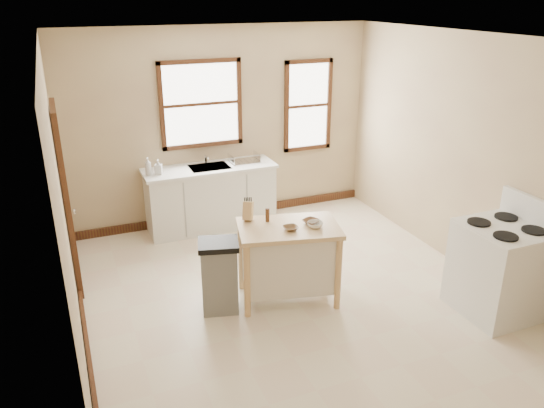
{
  "coord_description": "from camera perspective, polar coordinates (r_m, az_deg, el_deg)",
  "views": [
    {
      "loc": [
        -2.18,
        -4.69,
        3.2
      ],
      "look_at": [
        -0.09,
        0.4,
        0.99
      ],
      "focal_mm": 35.0,
      "sensor_mm": 36.0,
      "label": 1
    }
  ],
  "objects": [
    {
      "name": "dish_rack",
      "position": [
        7.65,
        -3.0,
        4.9
      ],
      "size": [
        0.51,
        0.45,
        0.1
      ],
      "primitive_type": null,
      "rotation": [
        0.0,
        0.0,
        0.39
      ],
      "color": "silver",
      "rests_on": "sink_counter"
    },
    {
      "name": "floor",
      "position": [
        6.08,
        2.24,
        -9.92
      ],
      "size": [
        5.0,
        5.0,
        0.0
      ],
      "primitive_type": "plane",
      "color": "beige",
      "rests_on": "ground"
    },
    {
      "name": "baseboard_back",
      "position": [
        8.12,
        -4.98,
        -0.98
      ],
      "size": [
        4.5,
        0.04,
        0.12
      ],
      "primitive_type": "cube",
      "color": "#38170F",
      "rests_on": "ground"
    },
    {
      "name": "ceiling",
      "position": [
        5.18,
        2.71,
        17.4
      ],
      "size": [
        5.0,
        5.0,
        0.0
      ],
      "primitive_type": "plane",
      "rotation": [
        3.14,
        0.0,
        0.0
      ],
      "color": "white",
      "rests_on": "ground"
    },
    {
      "name": "bowl_a",
      "position": [
        5.56,
        2.03,
        -2.61
      ],
      "size": [
        0.16,
        0.16,
        0.04
      ],
      "primitive_type": "imported",
      "rotation": [
        0.0,
        0.0,
        -0.02
      ],
      "color": "brown",
      "rests_on": "kitchen_island"
    },
    {
      "name": "trash_bin",
      "position": [
        5.69,
        -5.67,
        -7.73
      ],
      "size": [
        0.49,
        0.44,
        0.81
      ],
      "primitive_type": null,
      "rotation": [
        0.0,
        0.0,
        -0.26
      ],
      "color": "slate",
      "rests_on": "ground"
    },
    {
      "name": "window_side",
      "position": [
        8.15,
        3.87,
        10.5
      ],
      "size": [
        0.77,
        0.06,
        1.37
      ],
      "primitive_type": null,
      "color": "#38170F",
      "rests_on": "wall_back"
    },
    {
      "name": "sink_counter",
      "position": [
        7.65,
        -6.6,
        0.72
      ],
      "size": [
        1.86,
        0.62,
        0.92
      ],
      "primitive_type": null,
      "color": "silver",
      "rests_on": "ground"
    },
    {
      "name": "knife_block",
      "position": [
        5.77,
        -2.59,
        -0.8
      ],
      "size": [
        0.14,
        0.14,
        0.2
      ],
      "primitive_type": null,
      "rotation": [
        0.0,
        0.0,
        -0.59
      ],
      "color": "tan",
      "rests_on": "kitchen_island"
    },
    {
      "name": "soap_bottle_a",
      "position": [
        7.26,
        -13.18,
        3.97
      ],
      "size": [
        0.12,
        0.12,
        0.24
      ],
      "primitive_type": "imported",
      "rotation": [
        0.0,
        0.0,
        -0.37
      ],
      "color": "#B2B2B2",
      "rests_on": "sink_counter"
    },
    {
      "name": "gas_stove",
      "position": [
        6.02,
        23.33,
        -5.4
      ],
      "size": [
        0.79,
        0.8,
        1.25
      ],
      "primitive_type": null,
      "color": "white",
      "rests_on": "ground"
    },
    {
      "name": "door_left",
      "position": [
        6.36,
        -21.23,
        0.56
      ],
      "size": [
        0.06,
        0.9,
        2.1
      ],
      "primitive_type": "cube",
      "color": "#38170F",
      "rests_on": "ground"
    },
    {
      "name": "bowl_b",
      "position": [
        5.73,
        4.23,
        -1.89
      ],
      "size": [
        0.23,
        0.23,
        0.04
      ],
      "primitive_type": "imported",
      "rotation": [
        0.0,
        0.0,
        0.42
      ],
      "color": "brown",
      "rests_on": "kitchen_island"
    },
    {
      "name": "window_main",
      "position": [
        7.55,
        -7.63,
        10.61
      ],
      "size": [
        1.17,
        0.06,
        1.22
      ],
      "primitive_type": null,
      "color": "#38170F",
      "rests_on": "wall_back"
    },
    {
      "name": "wall_right",
      "position": [
        6.7,
        20.31,
        4.89
      ],
      "size": [
        0.04,
        5.0,
        2.8
      ],
      "primitive_type": "cube",
      "color": "tan",
      "rests_on": "ground"
    },
    {
      "name": "soap_bottle_b",
      "position": [
        7.27,
        -12.13,
        3.92
      ],
      "size": [
        0.12,
        0.12,
        0.2
      ],
      "primitive_type": "imported",
      "rotation": [
        0.0,
        0.0,
        -0.38
      ],
      "color": "#B2B2B2",
      "rests_on": "sink_counter"
    },
    {
      "name": "faucet",
      "position": [
        7.63,
        -7.16,
        5.17
      ],
      "size": [
        0.03,
        0.03,
        0.22
      ],
      "primitive_type": "cylinder",
      "color": "silver",
      "rests_on": "sink_counter"
    },
    {
      "name": "baseboard_left",
      "position": [
        5.64,
        -19.35,
        -13.38
      ],
      "size": [
        0.04,
        5.0,
        0.12
      ],
      "primitive_type": "cube",
      "color": "#38170F",
      "rests_on": "ground"
    },
    {
      "name": "bowl_c",
      "position": [
        5.64,
        4.65,
        -2.23
      ],
      "size": [
        0.18,
        0.18,
        0.05
      ],
      "primitive_type": "imported",
      "rotation": [
        0.0,
        0.0,
        0.07
      ],
      "color": "white",
      "rests_on": "kitchen_island"
    },
    {
      "name": "wall_back",
      "position": [
        7.72,
        -5.37,
        8.3
      ],
      "size": [
        4.5,
        0.04,
        2.8
      ],
      "primitive_type": "cube",
      "color": "tan",
      "rests_on": "ground"
    },
    {
      "name": "pepper_grinder",
      "position": [
        5.74,
        -0.49,
        -1.2
      ],
      "size": [
        0.05,
        0.05,
        0.15
      ],
      "primitive_type": "cylinder",
      "rotation": [
        0.0,
        0.0,
        -0.26
      ],
      "color": "#452712",
      "rests_on": "kitchen_island"
    },
    {
      "name": "kitchen_island",
      "position": [
        5.85,
        1.75,
        -6.33
      ],
      "size": [
        1.2,
        0.91,
        0.88
      ],
      "primitive_type": null,
      "rotation": [
        0.0,
        0.0,
        -0.23
      ],
      "color": "tan",
      "rests_on": "ground"
    },
    {
      "name": "wall_left",
      "position": [
        5.02,
        -21.58,
        -0.76
      ],
      "size": [
        0.04,
        5.0,
        2.8
      ],
      "primitive_type": "cube",
      "color": "tan",
      "rests_on": "ground"
    }
  ]
}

